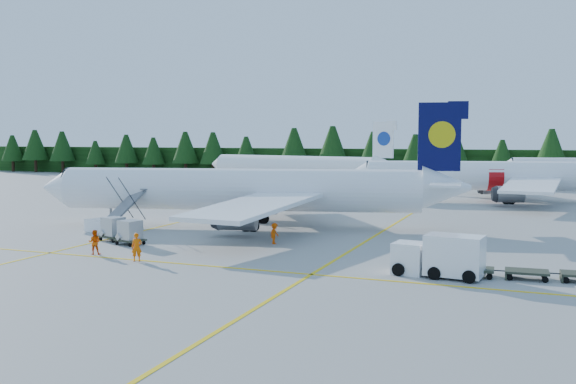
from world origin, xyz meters
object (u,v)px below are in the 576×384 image
(airliner_navy, at_px, (233,190))
(service_truck, at_px, (438,256))
(airstairs, at_px, (111,223))
(airliner_red, at_px, (489,176))

(airliner_navy, bearing_deg, service_truck, -48.71)
(airstairs, bearing_deg, airliner_red, 70.65)
(airliner_red, distance_m, airstairs, 48.92)
(airstairs, height_order, service_truck, airstairs)
(airliner_red, bearing_deg, service_truck, -102.96)
(airliner_navy, bearing_deg, airstairs, -156.36)
(airliner_navy, distance_m, airliner_red, 38.47)
(service_truck, bearing_deg, airliner_red, 97.27)
(airliner_red, bearing_deg, airstairs, -140.08)
(airstairs, bearing_deg, service_truck, 2.07)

